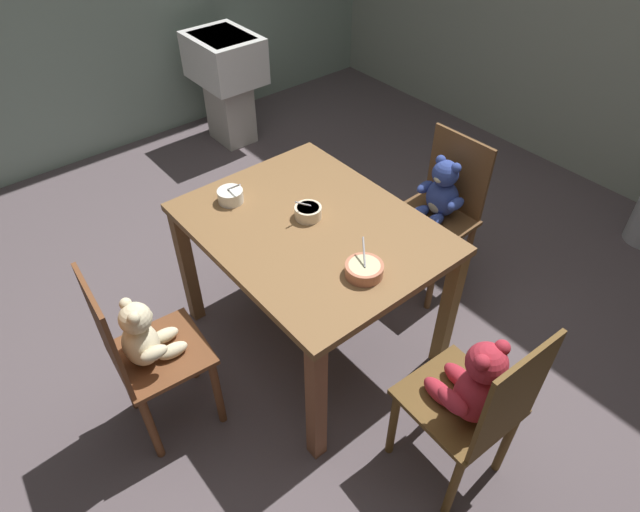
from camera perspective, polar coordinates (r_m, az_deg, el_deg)
The scene contains 9 objects.
ground_plane at distance 2.97m, azimuth -0.75°, elevation -8.58°, with size 5.20×5.20×0.04m.
dining_table at distance 2.49m, azimuth -0.89°, elevation 1.29°, with size 1.14×0.89×0.76m.
teddy_chair_far_center at distance 3.00m, azimuth 12.47°, elevation 5.60°, with size 0.42×0.38×0.89m.
teddy_chair_near_right at distance 2.14m, azimuth 15.92°, elevation -13.69°, with size 0.42×0.39×0.93m.
teddy_chair_near_front at distance 2.34m, azimuth -17.88°, elevation -8.95°, with size 0.39×0.40×0.93m.
porridge_bowl_cream_center at distance 2.45m, azimuth -1.26°, elevation 4.65°, with size 0.12×0.13×0.12m.
porridge_bowl_terracotta_near_right at distance 2.17m, azimuth 4.65°, elevation -1.41°, with size 0.16×0.16×0.13m.
porridge_bowl_white_near_left at distance 2.58m, azimuth -9.36°, elevation 6.26°, with size 0.13×0.12×0.12m.
sink_basin at distance 4.41m, azimuth -9.80°, elevation 18.27°, with size 0.55×0.43×0.84m.
Camera 1 is at (1.49, -1.17, 2.27)m, focal length 30.57 mm.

